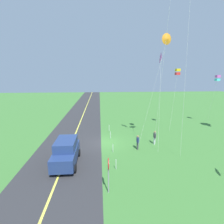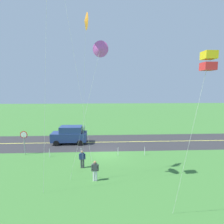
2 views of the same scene
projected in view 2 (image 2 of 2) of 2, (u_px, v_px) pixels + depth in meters
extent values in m
cube|color=#3D7533|center=(105.00, 154.00, 19.47)|extent=(120.00, 120.00, 0.10)
cube|color=#2D2D30|center=(105.00, 142.00, 23.42)|extent=(120.00, 7.00, 0.00)
cube|color=#E5E04C|center=(105.00, 142.00, 23.42)|extent=(120.00, 0.16, 0.00)
cube|color=navy|center=(69.00, 137.00, 22.78)|extent=(4.40, 1.90, 1.10)
cube|color=navy|center=(71.00, 129.00, 22.66)|extent=(2.73, 1.75, 0.80)
cube|color=#334756|center=(62.00, 129.00, 22.61)|extent=(0.10, 1.62, 0.64)
cube|color=#334756|center=(84.00, 129.00, 22.74)|extent=(0.10, 1.62, 0.60)
cylinder|color=black|center=(56.00, 143.00, 21.85)|extent=(0.68, 0.22, 0.68)
cylinder|color=black|center=(60.00, 139.00, 23.73)|extent=(0.68, 0.22, 0.68)
cylinder|color=black|center=(80.00, 143.00, 21.99)|extent=(0.68, 0.22, 0.68)
cylinder|color=black|center=(82.00, 139.00, 23.87)|extent=(0.68, 0.22, 0.68)
cylinder|color=gray|center=(25.00, 145.00, 19.00)|extent=(0.08, 0.08, 2.10)
cylinder|color=red|center=(24.00, 135.00, 18.85)|extent=(0.76, 0.04, 0.76)
cylinder|color=white|center=(24.00, 135.00, 18.82)|extent=(0.62, 0.01, 0.62)
cylinder|color=silver|center=(96.00, 176.00, 13.72)|extent=(0.16, 0.16, 0.82)
cylinder|color=silver|center=(94.00, 176.00, 13.71)|extent=(0.16, 0.16, 0.82)
cube|color=#3F3F47|center=(95.00, 167.00, 13.62)|extent=(0.36, 0.22, 0.56)
cylinder|color=#3F3F47|center=(98.00, 168.00, 13.64)|extent=(0.10, 0.10, 0.52)
cylinder|color=#3F3F47|center=(92.00, 168.00, 13.61)|extent=(0.10, 0.10, 0.52)
sphere|color=#9E704C|center=(95.00, 162.00, 13.57)|extent=(0.22, 0.22, 0.22)
cylinder|color=#3F3F47|center=(83.00, 163.00, 15.92)|extent=(0.16, 0.16, 0.82)
cylinder|color=#3F3F47|center=(81.00, 163.00, 15.91)|extent=(0.16, 0.16, 0.82)
cube|color=navy|center=(82.00, 156.00, 15.82)|extent=(0.36, 0.22, 0.56)
cylinder|color=navy|center=(85.00, 157.00, 15.84)|extent=(0.10, 0.10, 0.52)
cylinder|color=navy|center=(79.00, 157.00, 15.82)|extent=(0.10, 0.10, 0.52)
sphere|color=#9E704C|center=(82.00, 152.00, 15.77)|extent=(0.22, 0.22, 0.22)
cylinder|color=silver|center=(78.00, 77.00, 12.66)|extent=(2.28, 0.09, 15.76)
cylinder|color=silver|center=(84.00, 106.00, 13.82)|extent=(0.79, 2.80, 11.45)
cone|color=orange|center=(86.00, 21.00, 11.66)|extent=(0.45, 1.10, 1.10)
cylinder|color=silver|center=(84.00, 119.00, 13.00)|extent=(2.47, 0.61, 9.74)
cone|color=#D859BF|center=(100.00, 49.00, 12.09)|extent=(1.13, 0.51, 1.11)
cylinder|color=silver|center=(189.00, 146.00, 9.20)|extent=(0.92, 0.93, 8.37)
cube|color=yellow|center=(209.00, 55.00, 8.15)|extent=(0.56, 0.56, 0.36)
cube|color=red|center=(208.00, 66.00, 8.22)|extent=(0.56, 0.56, 0.36)
cylinder|color=silver|center=(45.00, 66.00, 11.02)|extent=(1.15, 0.05, 16.89)
cylinder|color=silver|center=(145.00, 151.00, 18.91)|extent=(0.05, 0.05, 0.90)
cylinder|color=silver|center=(118.00, 151.00, 18.77)|extent=(0.05, 0.05, 0.90)
cylinder|color=silver|center=(81.00, 152.00, 18.59)|extent=(0.05, 0.05, 0.90)
cylinder|color=silver|center=(49.00, 153.00, 18.43)|extent=(0.05, 0.05, 0.90)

